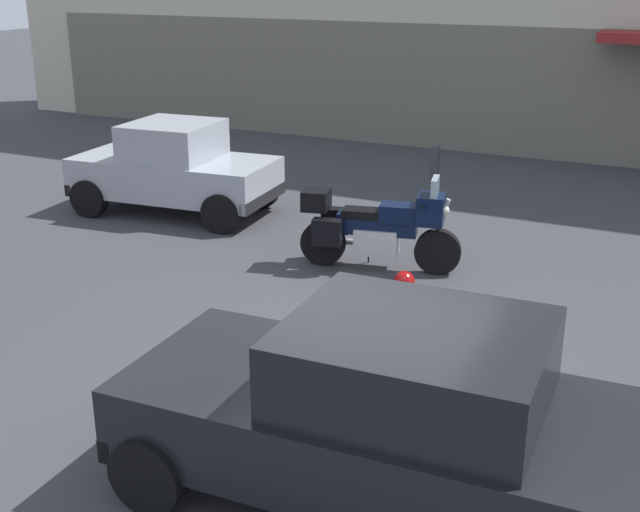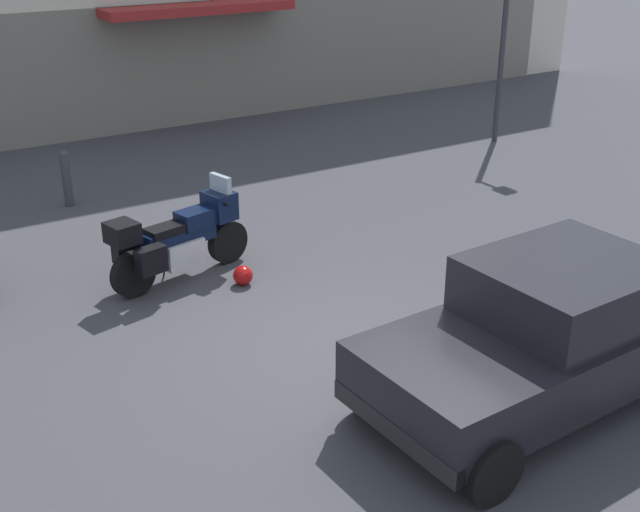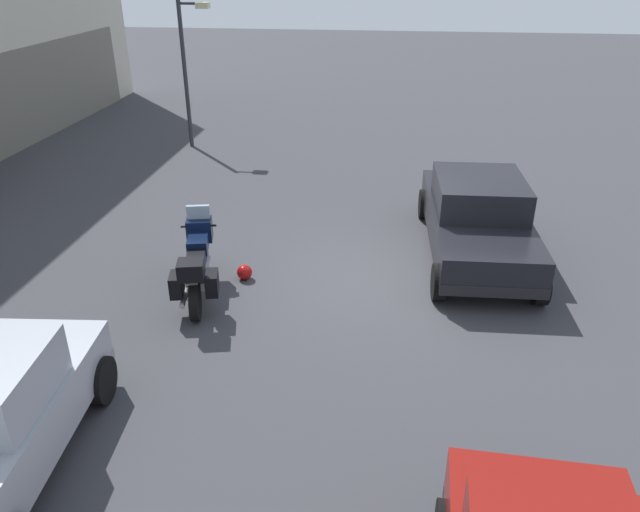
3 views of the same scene
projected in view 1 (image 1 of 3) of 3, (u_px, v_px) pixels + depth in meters
ground_plane at (359, 379)px, 8.41m from camera, size 80.00×80.00×0.00m
motorcycle at (377, 227)px, 11.27m from camera, size 2.24×1.01×1.36m
helmet at (404, 281)px, 10.63m from camera, size 0.28×0.28×0.28m
car_sedan_far at (409, 419)px, 6.19m from camera, size 4.63×2.07×1.56m
car_compact_side at (174, 169)px, 13.84m from camera, size 3.58×1.98×1.56m
bollard_curbside at (435, 170)px, 14.75m from camera, size 0.16×0.16×1.01m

